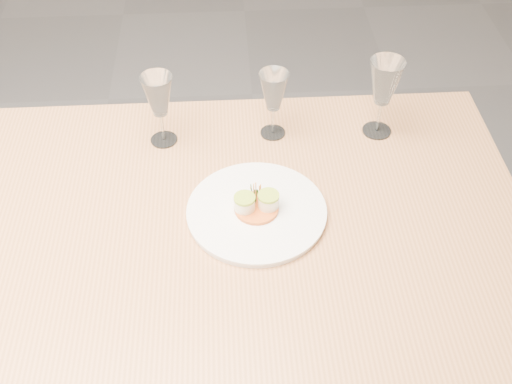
{
  "coord_description": "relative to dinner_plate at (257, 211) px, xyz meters",
  "views": [
    {
      "loc": [
        0.54,
        -0.89,
        1.78
      ],
      "look_at": [
        0.6,
        0.1,
        0.8
      ],
      "focal_mm": 45.0,
      "sensor_mm": 36.0,
      "label": 1
    }
  ],
  "objects": [
    {
      "name": "dinner_plate",
      "position": [
        0.0,
        0.0,
        0.0
      ],
      "size": [
        0.31,
        0.31,
        0.08
      ],
      "rotation": [
        0.0,
        0.0,
        0.43
      ],
      "color": "white",
      "rests_on": "dining_table"
    },
    {
      "name": "wine_glass_2",
      "position": [
        -0.21,
        0.27,
        0.12
      ],
      "size": [
        0.08,
        0.08,
        0.19
      ],
      "color": "white",
      "rests_on": "dining_table"
    },
    {
      "name": "wine_glass_3",
      "position": [
        0.06,
        0.28,
        0.11
      ],
      "size": [
        0.07,
        0.07,
        0.18
      ],
      "color": "white",
      "rests_on": "dining_table"
    },
    {
      "name": "wine_glass_4",
      "position": [
        0.32,
        0.27,
        0.13
      ],
      "size": [
        0.08,
        0.08,
        0.21
      ],
      "color": "white",
      "rests_on": "dining_table"
    }
  ]
}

